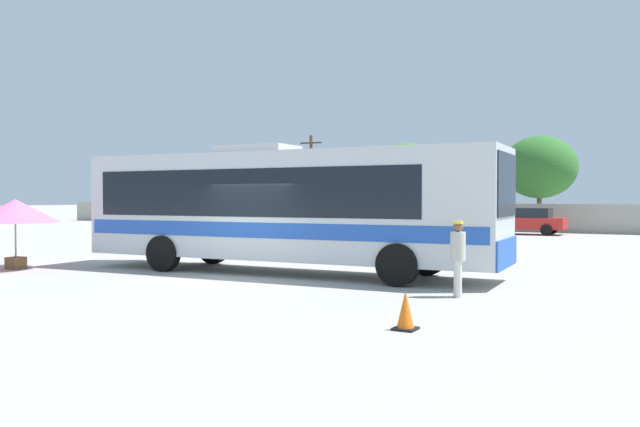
{
  "coord_description": "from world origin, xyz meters",
  "views": [
    {
      "loc": [
        10.15,
        -13.6,
        2.13
      ],
      "look_at": [
        -0.82,
        5.45,
        1.59
      ],
      "focal_mm": 36.02,
      "sensor_mm": 36.0,
      "label": 1
    }
  ],
  "objects_px": {
    "vendor_umbrella_near_gate_pink": "(15,212)",
    "roadside_tree_midright": "(540,167)",
    "parked_car_leftmost_dark_blue": "(331,218)",
    "traffic_cone_on_apron": "(405,311)",
    "roadside_tree_left": "(355,171)",
    "utility_pole_near": "(311,178)",
    "roadside_tree_midleft": "(406,165)",
    "coach_bus_silver_blue": "(281,205)",
    "attendant_by_bus_door": "(458,254)",
    "parked_car_second_grey": "(412,219)",
    "parked_car_third_red": "(525,220)"
  },
  "relations": [
    {
      "from": "vendor_umbrella_near_gate_pink",
      "to": "traffic_cone_on_apron",
      "type": "bearing_deg",
      "value": -10.2
    },
    {
      "from": "coach_bus_silver_blue",
      "to": "parked_car_leftmost_dark_blue",
      "type": "xyz_separation_m",
      "value": [
        -10.96,
        22.73,
        -1.18
      ]
    },
    {
      "from": "roadside_tree_left",
      "to": "coach_bus_silver_blue",
      "type": "bearing_deg",
      "value": -66.55
    },
    {
      "from": "parked_car_third_red",
      "to": "roadside_tree_midleft",
      "type": "distance_m",
      "value": 13.59
    },
    {
      "from": "parked_car_second_grey",
      "to": "roadside_tree_midright",
      "type": "xyz_separation_m",
      "value": [
        6.13,
        8.19,
        3.46
      ]
    },
    {
      "from": "roadside_tree_left",
      "to": "vendor_umbrella_near_gate_pink",
      "type": "bearing_deg",
      "value": -79.15
    },
    {
      "from": "roadside_tree_midleft",
      "to": "roadside_tree_midright",
      "type": "distance_m",
      "value": 9.84
    },
    {
      "from": "parked_car_third_red",
      "to": "roadside_tree_left",
      "type": "xyz_separation_m",
      "value": [
        -16.06,
        9.85,
        3.54
      ]
    },
    {
      "from": "utility_pole_near",
      "to": "roadside_tree_left",
      "type": "distance_m",
      "value": 4.57
    },
    {
      "from": "coach_bus_silver_blue",
      "to": "parked_car_third_red",
      "type": "relative_size",
      "value": 2.7
    },
    {
      "from": "attendant_by_bus_door",
      "to": "utility_pole_near",
      "type": "xyz_separation_m",
      "value": [
        -21.89,
        30.69,
        2.8
      ]
    },
    {
      "from": "vendor_umbrella_near_gate_pink",
      "to": "roadside_tree_midright",
      "type": "height_order",
      "value": "roadside_tree_midright"
    },
    {
      "from": "roadside_tree_left",
      "to": "traffic_cone_on_apron",
      "type": "height_order",
      "value": "roadside_tree_left"
    },
    {
      "from": "parked_car_second_grey",
      "to": "roadside_tree_left",
      "type": "bearing_deg",
      "value": 131.8
    },
    {
      "from": "parked_car_third_red",
      "to": "roadside_tree_midright",
      "type": "relative_size",
      "value": 0.71
    },
    {
      "from": "attendant_by_bus_door",
      "to": "traffic_cone_on_apron",
      "type": "bearing_deg",
      "value": -84.91
    },
    {
      "from": "attendant_by_bus_door",
      "to": "parked_car_leftmost_dark_blue",
      "type": "height_order",
      "value": "attendant_by_bus_door"
    },
    {
      "from": "parked_car_second_grey",
      "to": "utility_pole_near",
      "type": "xyz_separation_m",
      "value": [
        -11.06,
        6.17,
        2.95
      ]
    },
    {
      "from": "attendant_by_bus_door",
      "to": "roadside_tree_midleft",
      "type": "bearing_deg",
      "value": 114.0
    },
    {
      "from": "parked_car_second_grey",
      "to": "traffic_cone_on_apron",
      "type": "xyz_separation_m",
      "value": [
        11.16,
        -28.24,
        -0.47
      ]
    },
    {
      "from": "vendor_umbrella_near_gate_pink",
      "to": "parked_car_leftmost_dark_blue",
      "type": "xyz_separation_m",
      "value": [
        -3.59,
        25.91,
        -0.96
      ]
    },
    {
      "from": "coach_bus_silver_blue",
      "to": "roadside_tree_left",
      "type": "height_order",
      "value": "roadside_tree_left"
    },
    {
      "from": "attendant_by_bus_door",
      "to": "roadside_tree_midleft",
      "type": "distance_m",
      "value": 35.92
    },
    {
      "from": "roadside_tree_left",
      "to": "attendant_by_bus_door",
      "type": "bearing_deg",
      "value": -60.07
    },
    {
      "from": "roadside_tree_midleft",
      "to": "traffic_cone_on_apron",
      "type": "relative_size",
      "value": 9.93
    },
    {
      "from": "roadside_tree_left",
      "to": "traffic_cone_on_apron",
      "type": "bearing_deg",
      "value": -62.14
    },
    {
      "from": "utility_pole_near",
      "to": "vendor_umbrella_near_gate_pink",
      "type": "bearing_deg",
      "value": -74.69
    },
    {
      "from": "parked_car_third_red",
      "to": "roadside_tree_midleft",
      "type": "height_order",
      "value": "roadside_tree_midleft"
    },
    {
      "from": "roadside_tree_left",
      "to": "roadside_tree_midright",
      "type": "relative_size",
      "value": 0.92
    },
    {
      "from": "roadside_tree_midright",
      "to": "vendor_umbrella_near_gate_pink",
      "type": "bearing_deg",
      "value": -103.91
    },
    {
      "from": "parked_car_leftmost_dark_blue",
      "to": "roadside_tree_midleft",
      "type": "bearing_deg",
      "value": 74.81
    },
    {
      "from": "parked_car_second_grey",
      "to": "roadside_tree_left",
      "type": "distance_m",
      "value": 14.28
    },
    {
      "from": "utility_pole_near",
      "to": "roadside_tree_midleft",
      "type": "distance_m",
      "value": 7.67
    },
    {
      "from": "vendor_umbrella_near_gate_pink",
      "to": "utility_pole_near",
      "type": "xyz_separation_m",
      "value": [
        -8.76,
        31.99,
        2.01
      ]
    },
    {
      "from": "roadside_tree_midright",
      "to": "attendant_by_bus_door",
      "type": "bearing_deg",
      "value": -81.82
    },
    {
      "from": "coach_bus_silver_blue",
      "to": "traffic_cone_on_apron",
      "type": "distance_m",
      "value": 8.42
    },
    {
      "from": "roadside_tree_left",
      "to": "traffic_cone_on_apron",
      "type": "xyz_separation_m",
      "value": [
        20.38,
        -38.55,
        -4.04
      ]
    },
    {
      "from": "parked_car_leftmost_dark_blue",
      "to": "traffic_cone_on_apron",
      "type": "distance_m",
      "value": 33.06
    },
    {
      "from": "traffic_cone_on_apron",
      "to": "utility_pole_near",
      "type": "bearing_deg",
      "value": 122.85
    },
    {
      "from": "parked_car_leftmost_dark_blue",
      "to": "parked_car_third_red",
      "type": "relative_size",
      "value": 0.99
    },
    {
      "from": "parked_car_leftmost_dark_blue",
      "to": "traffic_cone_on_apron",
      "type": "relative_size",
      "value": 7.05
    },
    {
      "from": "vendor_umbrella_near_gate_pink",
      "to": "parked_car_second_grey",
      "type": "height_order",
      "value": "vendor_umbrella_near_gate_pink"
    },
    {
      "from": "attendant_by_bus_door",
      "to": "parked_car_leftmost_dark_blue",
      "type": "relative_size",
      "value": 0.36
    },
    {
      "from": "roadside_tree_left",
      "to": "parked_car_leftmost_dark_blue",
      "type": "bearing_deg",
      "value": -71.94
    },
    {
      "from": "roadside_tree_midleft",
      "to": "roadside_tree_midright",
      "type": "height_order",
      "value": "roadside_tree_midright"
    },
    {
      "from": "coach_bus_silver_blue",
      "to": "attendant_by_bus_door",
      "type": "xyz_separation_m",
      "value": [
        5.75,
        -1.87,
        -1.0
      ]
    },
    {
      "from": "roadside_tree_midleft",
      "to": "parked_car_third_red",
      "type": "bearing_deg",
      "value": -35.99
    },
    {
      "from": "utility_pole_near",
      "to": "roadside_tree_midleft",
      "type": "bearing_deg",
      "value": 14.82
    },
    {
      "from": "parked_car_leftmost_dark_blue",
      "to": "traffic_cone_on_apron",
      "type": "bearing_deg",
      "value": -58.96
    },
    {
      "from": "parked_car_leftmost_dark_blue",
      "to": "utility_pole_near",
      "type": "height_order",
      "value": "utility_pole_near"
    }
  ]
}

